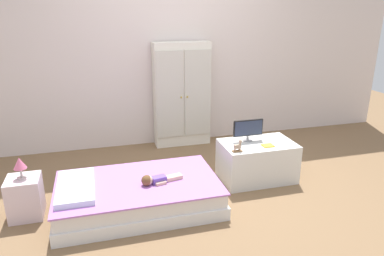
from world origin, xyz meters
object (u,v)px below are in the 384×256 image
object	(u,v)px
book_yellow	(268,146)
doll	(154,180)
wardrobe	(182,95)
tv_stand	(257,161)
bed	(139,194)
rocking_horse_toy	(238,146)
nightstand	(25,197)
table_lamp	(20,164)
tv_monitor	(248,129)

from	to	relation	value
book_yellow	doll	bearing A→B (deg)	-170.74
wardrobe	tv_stand	bearing A→B (deg)	-67.47
book_yellow	bed	bearing A→B (deg)	-174.59
doll	wardrobe	xyz separation A→B (m)	(0.65, 1.55, 0.39)
rocking_horse_toy	nightstand	bearing A→B (deg)	178.97
bed	rocking_horse_toy	distance (m)	1.07
nightstand	table_lamp	world-z (taller)	table_lamp
table_lamp	tv_monitor	world-z (taller)	tv_monitor
doll	rocking_horse_toy	xyz separation A→B (m)	(0.87, 0.15, 0.18)
tv_monitor	rocking_horse_toy	size ratio (longest dim) A/B	2.67
wardrobe	rocking_horse_toy	world-z (taller)	wardrobe
tv_stand	table_lamp	bearing A→B (deg)	-176.78
wardrobe	book_yellow	distance (m)	1.49
wardrobe	tv_monitor	distance (m)	1.25
table_lamp	tv_stand	size ratio (longest dim) A/B	0.25
wardrobe	book_yellow	size ratio (longest dim) A/B	11.98
rocking_horse_toy	wardrobe	bearing A→B (deg)	98.92
doll	wardrobe	world-z (taller)	wardrobe
bed	wardrobe	distance (m)	1.77
bed	table_lamp	size ratio (longest dim) A/B	7.62
tv_stand	rocking_horse_toy	xyz separation A→B (m)	(-0.30, -0.16, 0.27)
bed	table_lamp	bearing A→B (deg)	173.56
doll	rocking_horse_toy	distance (m)	0.90
bed	tv_monitor	xyz separation A→B (m)	(1.22, 0.32, 0.43)
bed	nightstand	bearing A→B (deg)	173.56
nightstand	wardrobe	bearing A→B (deg)	37.80
tv_monitor	rocking_horse_toy	bearing A→B (deg)	-130.50
doll	table_lamp	bearing A→B (deg)	170.84
bed	table_lamp	distance (m)	1.06
bed	tv_stand	distance (m)	1.33
wardrobe	bed	bearing A→B (deg)	-118.00
tv_monitor	book_yellow	world-z (taller)	tv_monitor
bed	wardrobe	xyz separation A→B (m)	(0.79, 1.48, 0.56)
doll	tv_stand	size ratio (longest dim) A/B	0.51
nightstand	tv_monitor	distance (m)	2.24
tv_stand	tv_monitor	distance (m)	0.37
doll	tv_stand	bearing A→B (deg)	14.91
nightstand	rocking_horse_toy	distance (m)	2.01
tv_monitor	rocking_horse_toy	distance (m)	0.34
wardrobe	book_yellow	xyz separation A→B (m)	(0.57, -1.35, -0.26)
doll	tv_monitor	size ratio (longest dim) A/B	1.19
bed	book_yellow	distance (m)	1.40
table_lamp	tv_stand	bearing A→B (deg)	3.22
nightstand	tv_stand	bearing A→B (deg)	3.22
nightstand	table_lamp	size ratio (longest dim) A/B	1.91
nightstand	bed	bearing A→B (deg)	-6.44
wardrobe	rocking_horse_toy	size ratio (longest dim) A/B	11.10
tv_stand	book_yellow	world-z (taller)	book_yellow
tv_stand	bed	bearing A→B (deg)	-169.60
doll	tv_stand	world-z (taller)	tv_stand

